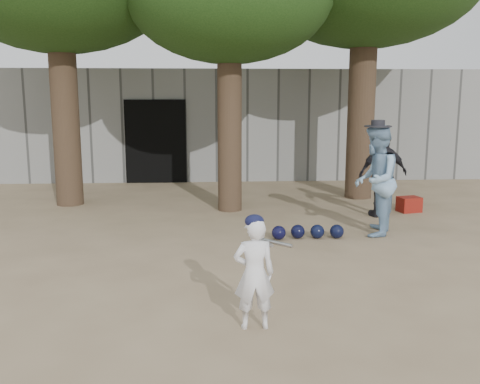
{
  "coord_description": "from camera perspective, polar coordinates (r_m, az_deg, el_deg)",
  "views": [
    {
      "loc": [
        0.12,
        -6.47,
        2.31
      ],
      "look_at": [
        0.6,
        1.0,
        0.95
      ],
      "focal_mm": 40.0,
      "sensor_mm": 36.0,
      "label": 1
    }
  ],
  "objects": [
    {
      "name": "ground",
      "position": [
        6.87,
        -4.52,
        -9.37
      ],
      "size": [
        70.0,
        70.0,
        0.0
      ],
      "primitive_type": "plane",
      "color": "#937C5E",
      "rests_on": "ground"
    },
    {
      "name": "boy_player",
      "position": [
        5.35,
        1.52,
        -8.72
      ],
      "size": [
        0.42,
        0.29,
        1.13
      ],
      "primitive_type": "imported",
      "rotation": [
        0.0,
        0.0,
        3.19
      ],
      "color": "white",
      "rests_on": "ground"
    },
    {
      "name": "spectator_blue",
      "position": [
        9.1,
        14.25,
        1.2
      ],
      "size": [
        0.99,
        1.1,
        1.84
      ],
      "primitive_type": "imported",
      "rotation": [
        0.0,
        0.0,
        4.31
      ],
      "color": "#83AACB",
      "rests_on": "ground"
    },
    {
      "name": "spectator_dark",
      "position": [
        10.56,
        15.01,
        1.87
      ],
      "size": [
        1.02,
        0.55,
        1.66
      ],
      "primitive_type": "imported",
      "rotation": [
        0.0,
        0.0,
        3.3
      ],
      "color": "black",
      "rests_on": "ground"
    },
    {
      "name": "red_bag",
      "position": [
        11.26,
        17.59,
        -1.26
      ],
      "size": [
        0.48,
        0.4,
        0.3
      ],
      "primitive_type": "cube",
      "rotation": [
        0.0,
        0.0,
        0.22
      ],
      "color": "maroon",
      "rests_on": "ground"
    },
    {
      "name": "back_building",
      "position": [
        16.83,
        -4.13,
        7.5
      ],
      "size": [
        16.0,
        5.24,
        3.0
      ],
      "color": "gray",
      "rests_on": "ground"
    },
    {
      "name": "helmet_row",
      "position": [
        8.8,
        7.24,
        -4.23
      ],
      "size": [
        1.19,
        0.28,
        0.23
      ],
      "color": "black",
      "rests_on": "ground"
    },
    {
      "name": "bat_pile",
      "position": [
        8.53,
        2.93,
        -5.24
      ],
      "size": [
        0.61,
        0.74,
        0.06
      ],
      "color": "#B7B9BF",
      "rests_on": "ground"
    }
  ]
}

